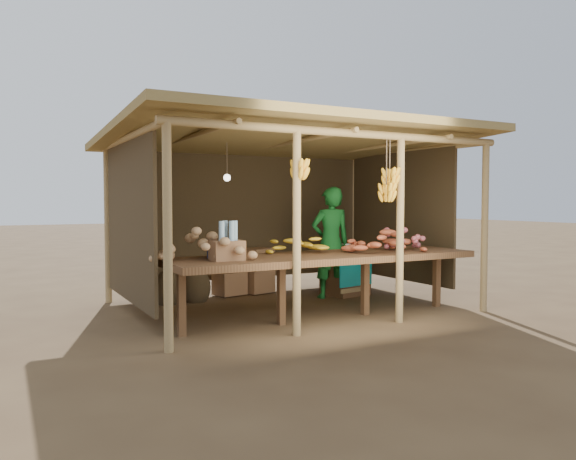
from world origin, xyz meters
name	(u,v)px	position (x,y,z in m)	size (l,w,h in m)	color
ground	(288,307)	(0.00, 0.00, 0.00)	(60.00, 60.00, 0.00)	brown
stall_structure	(286,166)	(-0.01, 0.05, 1.92)	(4.70, 3.50, 2.43)	#A18253
counter	(325,259)	(0.00, -0.95, 0.74)	(3.90, 1.05, 0.80)	brown
potato_heap	(205,244)	(-1.55, -0.99, 0.98)	(1.07, 0.64, 0.37)	tan
sweet_potato_heap	(382,238)	(0.79, -1.03, 0.98)	(0.96, 0.57, 0.36)	#AE4D2C
onion_heap	(399,237)	(1.13, -0.96, 0.98)	(0.82, 0.49, 0.36)	#B0555C
banana_pile	(296,239)	(-0.25, -0.68, 0.98)	(0.67, 0.40, 0.35)	gold
tomato_basin	(223,251)	(-1.25, -0.75, 0.88)	(0.36, 0.36, 0.19)	navy
bottle_box	(227,245)	(-1.31, -1.04, 0.97)	(0.35, 0.28, 0.43)	brown
vendor	(331,243)	(0.89, 0.32, 0.83)	(0.60, 0.40, 1.65)	#176825
tarp_crate	(345,273)	(1.24, 0.44, 0.33)	(0.78, 0.71, 0.81)	brown
carton_stack	(249,274)	(-0.05, 1.20, 0.30)	(0.99, 0.46, 0.69)	brown
burlap_sacks	(183,285)	(-1.18, 0.96, 0.25)	(0.82, 0.43, 0.58)	#43331F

